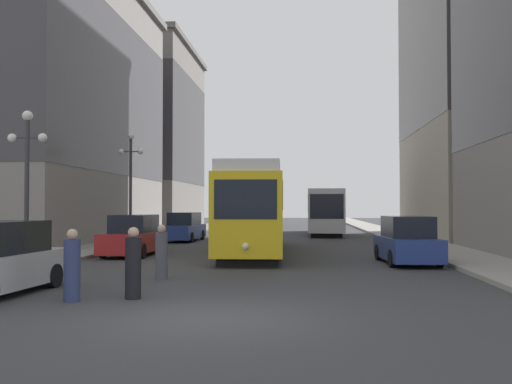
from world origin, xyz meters
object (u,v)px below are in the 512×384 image
(parked_car_right_far, at_px, (407,242))
(parked_car_left_far, at_px, (184,228))
(transit_bus, at_px, (325,210))
(streetcar, at_px, (255,208))
(lamp_post_left_near, at_px, (27,163))
(parked_car_left_mid, at_px, (134,236))
(pedestrian_crossing_far, at_px, (72,268))
(lamp_post_left_far, at_px, (131,172))
(pedestrian_on_sidewalk, at_px, (162,254))
(pedestrian_crossing_near, at_px, (133,265))

(parked_car_right_far, xyz_separation_m, parked_car_left_far, (-11.58, 13.27, 0.00))
(transit_bus, distance_m, parked_car_right_far, 23.05)
(streetcar, relative_size, lamp_post_left_near, 2.63)
(parked_car_left_mid, bearing_deg, parked_car_right_far, -13.75)
(pedestrian_crossing_far, height_order, lamp_post_left_near, lamp_post_left_near)
(streetcar, bearing_deg, parked_car_right_far, -38.07)
(streetcar, xyz_separation_m, lamp_post_left_near, (-7.22, -7.84, 1.59))
(transit_bus, distance_m, parked_car_left_mid, 22.21)
(pedestrian_crossing_far, distance_m, lamp_post_left_far, 18.40)
(parked_car_left_far, relative_size, lamp_post_left_far, 0.81)
(streetcar, distance_m, pedestrian_on_sidewalk, 10.04)
(parked_car_left_far, height_order, pedestrian_crossing_far, parked_car_left_far)
(pedestrian_on_sidewalk, relative_size, lamp_post_left_far, 0.27)
(transit_bus, distance_m, pedestrian_crossing_near, 32.32)
(lamp_post_left_near, relative_size, lamp_post_left_far, 0.88)
(lamp_post_left_near, bearing_deg, transit_bus, 66.99)
(pedestrian_on_sidewalk, bearing_deg, pedestrian_crossing_far, 132.37)
(parked_car_left_mid, xyz_separation_m, pedestrian_crossing_far, (2.33, -12.13, -0.07))
(streetcar, relative_size, pedestrian_crossing_far, 8.43)
(pedestrian_crossing_far, distance_m, lamp_post_left_near, 7.93)
(pedestrian_crossing_far, bearing_deg, parked_car_left_mid, 133.94)
(parked_car_left_far, relative_size, pedestrian_crossing_near, 2.92)
(lamp_post_left_near, bearing_deg, pedestrian_on_sidewalk, -20.00)
(parked_car_left_far, bearing_deg, parked_car_right_far, -46.69)
(pedestrian_crossing_far, relative_size, lamp_post_left_far, 0.27)
(pedestrian_crossing_near, xyz_separation_m, lamp_post_left_far, (-5.52, 17.11, 3.33))
(pedestrian_crossing_near, bearing_deg, parked_car_left_mid, 73.81)
(pedestrian_crossing_far, bearing_deg, lamp_post_left_near, 158.05)
(streetcar, relative_size, pedestrian_on_sidewalk, 8.58)
(parked_car_left_far, height_order, lamp_post_left_far, lamp_post_left_far)
(parked_car_right_far, height_order, pedestrian_crossing_near, parked_car_right_far)
(pedestrian_crossing_near, xyz_separation_m, pedestrian_crossing_far, (-1.30, -0.48, -0.01))
(parked_car_right_far, distance_m, pedestrian_crossing_near, 11.94)
(parked_car_right_far, relative_size, parked_car_left_far, 0.90)
(pedestrian_crossing_near, bearing_deg, parked_car_left_far, 65.81)
(pedestrian_on_sidewalk, bearing_deg, lamp_post_left_far, -12.27)
(transit_bus, xyz_separation_m, parked_car_left_far, (-9.25, -9.63, -1.10))
(parked_car_left_mid, relative_size, lamp_post_left_near, 0.91)
(streetcar, relative_size, transit_bus, 1.14)
(pedestrian_on_sidewalk, bearing_deg, pedestrian_crossing_near, 150.53)
(pedestrian_crossing_near, bearing_deg, streetcar, 49.30)
(pedestrian_on_sidewalk, distance_m, lamp_post_left_near, 6.31)
(parked_car_left_far, bearing_deg, parked_car_left_mid, -87.80)
(transit_bus, bearing_deg, lamp_post_left_far, -126.42)
(transit_bus, xyz_separation_m, parked_car_right_far, (2.33, -22.90, -1.10))
(parked_car_left_mid, xyz_separation_m, parked_car_right_far, (11.58, -2.74, -0.00))
(pedestrian_crossing_near, bearing_deg, lamp_post_left_far, 74.42)
(pedestrian_crossing_near, relative_size, pedestrian_crossing_far, 1.02)
(pedestrian_crossing_near, distance_m, lamp_post_left_far, 18.29)
(streetcar, height_order, lamp_post_left_far, lamp_post_left_far)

